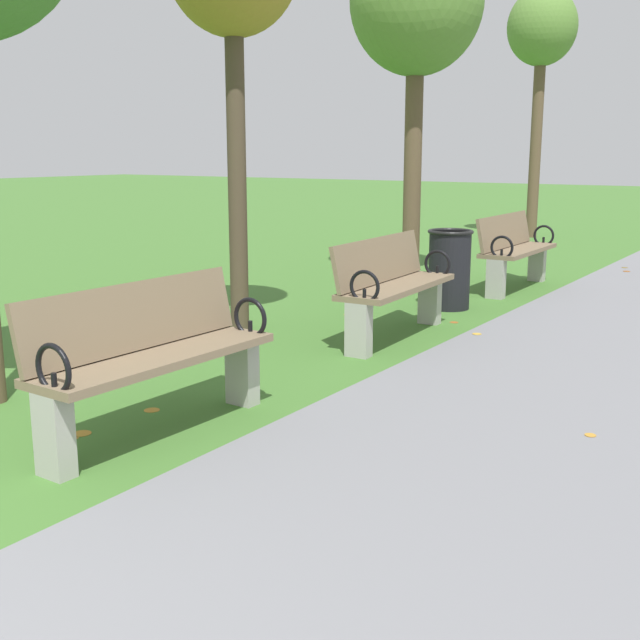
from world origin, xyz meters
name	(u,v)px	position (x,y,z in m)	size (l,w,h in m)	color
park_bench_2	(151,355)	(-0.50, 3.24, 0.49)	(0.52, 1.61, 0.90)	#7A664C
park_bench_3	(392,285)	(-0.50, 6.21, 0.49)	(0.55, 1.62, 0.90)	#7A664C
park_bench_4	(515,249)	(-0.50, 9.33, 0.49)	(0.49, 1.60, 0.90)	#7A664C
tree_4	(416,5)	(-1.93, 9.37, 3.41)	(1.66, 1.66, 4.39)	brown
tree_5	(542,34)	(-2.29, 15.25, 3.76)	(1.28, 1.28, 4.60)	brown
trash_bin	(449,269)	(-0.65, 7.76, 0.42)	(0.48, 0.48, 0.84)	black
scattered_leaves	(333,372)	(-0.31, 4.93, 0.01)	(5.41, 14.32, 0.02)	#93511E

